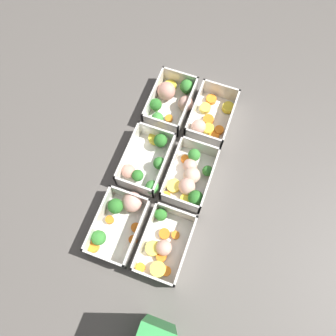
{
  "coord_description": "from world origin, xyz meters",
  "views": [
    {
      "loc": [
        0.28,
        0.1,
        0.8
      ],
      "look_at": [
        0.0,
        0.0,
        0.02
      ],
      "focal_mm": 35.0,
      "sensor_mm": 36.0,
      "label": 1
    }
  ],
  "objects": [
    {
      "name": "container_near_right",
      "position": [
        0.17,
        -0.06,
        0.02
      ],
      "size": [
        0.18,
        0.11,
        0.06
      ],
      "color": "silver",
      "rests_on": "ground_plane"
    },
    {
      "name": "container_near_center",
      "position": [
        0.01,
        -0.05,
        0.02
      ],
      "size": [
        0.18,
        0.12,
        0.06
      ],
      "color": "silver",
      "rests_on": "ground_plane"
    },
    {
      "name": "container_far_right",
      "position": [
        0.19,
        0.06,
        0.02
      ],
      "size": [
        0.16,
        0.1,
        0.06
      ],
      "color": "silver",
      "rests_on": "ground_plane"
    },
    {
      "name": "container_far_center",
      "position": [
        0.01,
        0.06,
        0.02
      ],
      "size": [
        0.17,
        0.11,
        0.06
      ],
      "color": "silver",
      "rests_on": "ground_plane"
    },
    {
      "name": "container_near_left",
      "position": [
        -0.19,
        -0.06,
        0.03
      ],
      "size": [
        0.16,
        0.13,
        0.06
      ],
      "color": "silver",
      "rests_on": "ground_plane"
    },
    {
      "name": "container_far_left",
      "position": [
        -0.18,
        0.06,
        0.02
      ],
      "size": [
        0.16,
        0.11,
        0.06
      ],
      "color": "silver",
      "rests_on": "ground_plane"
    },
    {
      "name": "ground_plane",
      "position": [
        0.0,
        0.0,
        0.0
      ],
      "size": [
        4.0,
        4.0,
        0.0
      ],
      "primitive_type": "plane",
      "color": "#56514C"
    }
  ]
}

